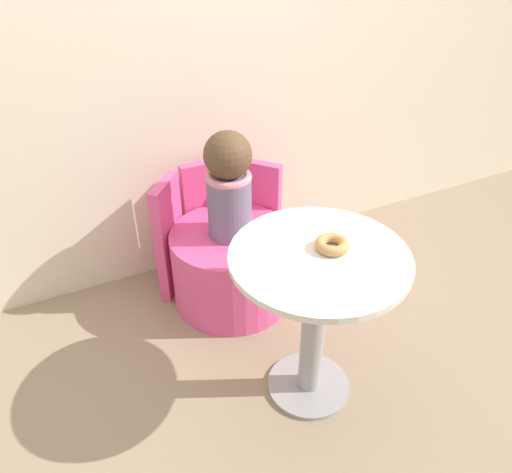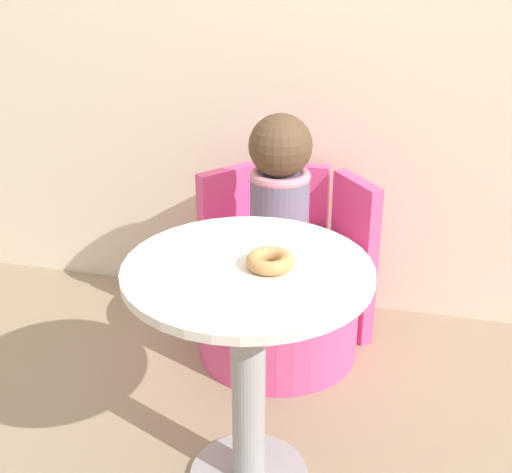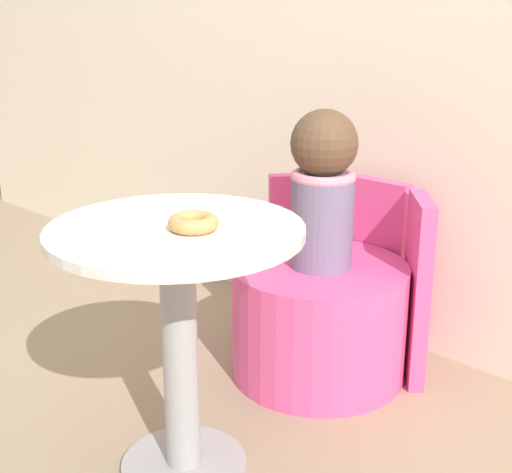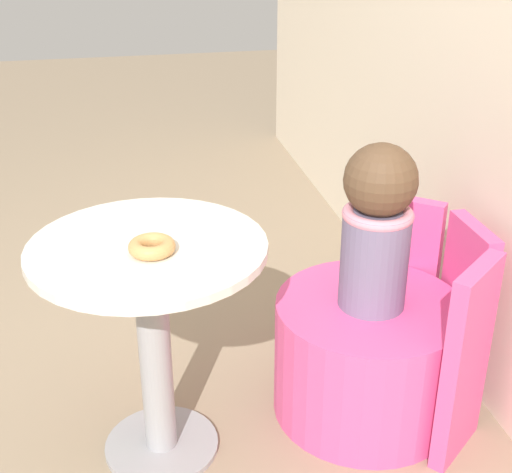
# 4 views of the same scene
# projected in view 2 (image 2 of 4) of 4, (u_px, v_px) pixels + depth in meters

# --- Properties ---
(back_wall) EXTENTS (6.00, 0.06, 2.40)m
(back_wall) POSITION_uv_depth(u_px,v_px,m) (335.00, 4.00, 2.53)
(back_wall) COLOR beige
(back_wall) RESTS_ON ground_plane
(round_table) EXTENTS (0.64, 0.64, 0.69)m
(round_table) POSITION_uv_depth(u_px,v_px,m) (248.00, 333.00, 1.87)
(round_table) COLOR #99999E
(round_table) RESTS_ON ground_plane
(tub_chair) EXTENTS (0.59, 0.59, 0.39)m
(tub_chair) POSITION_uv_depth(u_px,v_px,m) (278.00, 304.00, 2.60)
(tub_chair) COLOR #E54C8C
(tub_chair) RESTS_ON ground_plane
(booth_backrest) EXTENTS (0.69, 0.25, 0.63)m
(booth_backrest) POSITION_uv_depth(u_px,v_px,m) (291.00, 247.00, 2.76)
(booth_backrest) COLOR #E54C8C
(booth_backrest) RESTS_ON ground_plane
(child_figure) EXTENTS (0.21, 0.21, 0.51)m
(child_figure) POSITION_uv_depth(u_px,v_px,m) (280.00, 185.00, 2.40)
(child_figure) COLOR slate
(child_figure) RESTS_ON tub_chair
(donut) EXTENTS (0.12, 0.12, 0.04)m
(donut) POSITION_uv_depth(u_px,v_px,m) (270.00, 261.00, 1.78)
(donut) COLOR tan
(donut) RESTS_ON round_table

